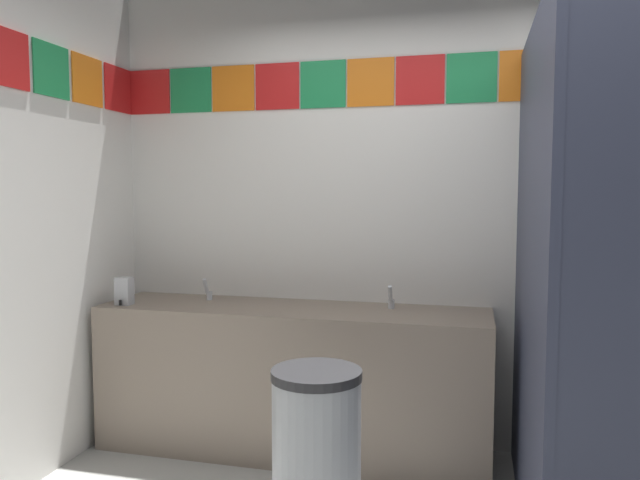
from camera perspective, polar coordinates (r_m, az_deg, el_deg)
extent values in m
cube|color=white|center=(3.57, 11.58, 3.50)|extent=(3.96, 0.08, 2.86)
cube|color=red|center=(4.10, -15.71, 13.24)|extent=(0.27, 0.01, 0.27)
cube|color=#1E8C4C|center=(3.97, -12.06, 13.60)|extent=(0.27, 0.01, 0.27)
cube|color=orange|center=(3.85, -8.17, 13.93)|extent=(0.27, 0.01, 0.27)
cube|color=red|center=(3.76, -4.05, 14.21)|extent=(0.27, 0.01, 0.27)
cube|color=#1E8C4C|center=(3.68, 0.28, 14.43)|extent=(0.27, 0.01, 0.27)
cube|color=orange|center=(3.62, 4.78, 14.57)|extent=(0.27, 0.01, 0.27)
cube|color=red|center=(3.59, 9.39, 14.62)|extent=(0.27, 0.01, 0.27)
cube|color=#1E8C4C|center=(3.57, 14.07, 14.59)|extent=(0.27, 0.01, 0.27)
cube|color=orange|center=(3.58, 18.75, 14.46)|extent=(0.27, 0.01, 0.27)
cube|color=red|center=(3.61, 23.37, 14.24)|extent=(0.27, 0.01, 0.27)
cube|color=#1E8C4C|center=(3.67, 27.87, 13.94)|extent=(0.27, 0.01, 0.27)
cube|color=red|center=(3.32, -27.28, 15.00)|extent=(0.01, 0.27, 0.27)
cube|color=#1E8C4C|center=(3.55, -23.94, 14.39)|extent=(0.01, 0.27, 0.27)
cube|color=orange|center=(3.79, -21.03, 13.82)|extent=(0.01, 0.27, 0.27)
cube|color=red|center=(4.04, -18.48, 13.30)|extent=(0.01, 0.27, 0.27)
cube|color=gray|center=(3.56, -2.68, -12.97)|extent=(2.21, 0.55, 0.83)
cube|color=gray|center=(3.71, -1.53, -6.23)|extent=(2.21, 0.03, 0.08)
cylinder|color=#F0E8CB|center=(3.64, -11.27, -6.78)|extent=(0.34, 0.34, 0.10)
cylinder|color=#F0E8CB|center=(3.32, 6.39, -7.80)|extent=(0.34, 0.34, 0.10)
cylinder|color=silver|center=(3.75, -10.36, -5.19)|extent=(0.04, 0.04, 0.05)
cylinder|color=silver|center=(3.69, -10.70, -4.24)|extent=(0.02, 0.06, 0.09)
cylinder|color=silver|center=(3.44, 6.72, -6.01)|extent=(0.04, 0.04, 0.05)
cylinder|color=silver|center=(3.38, 6.62, -5.00)|extent=(0.02, 0.06, 0.09)
cube|color=#B7BABF|center=(3.70, -17.93, -4.59)|extent=(0.09, 0.07, 0.16)
cylinder|color=black|center=(3.68, -18.28, -5.62)|extent=(0.02, 0.02, 0.03)
cube|color=#33384C|center=(2.81, 19.31, -3.34)|extent=(0.04, 1.49, 2.23)
cylinder|color=silver|center=(2.09, 21.67, -3.00)|extent=(0.02, 0.02, 0.10)
cube|color=white|center=(3.52, 27.91, -11.13)|extent=(0.34, 0.17, 0.34)
cylinder|color=#999EA3|center=(2.76, -0.34, -19.87)|extent=(0.38, 0.38, 0.70)
cylinder|color=#262628|center=(2.63, -0.34, -12.52)|extent=(0.39, 0.39, 0.04)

